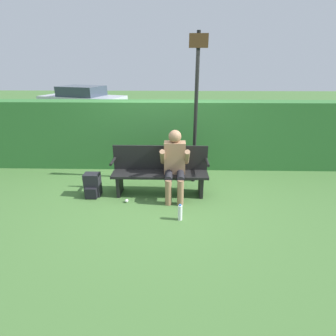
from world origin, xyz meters
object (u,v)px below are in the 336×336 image
Objects in this scene: park_bench at (160,170)px; parked_car at (83,99)px; water_bottle at (180,212)px; signpost at (196,106)px; backpack at (92,185)px; person_seated at (175,162)px.

parked_car reaches higher than park_bench.
water_bottle is 0.10× the size of signpost.
backpack is 1.77m from water_bottle.
signpost is 0.61× the size of parked_car.
backpack is 10.01m from parked_car.
signpost is (0.30, 1.47, 1.42)m from water_bottle.
backpack reaches higher than water_bottle.
parked_car is at bearing 120.56° from signpost.
person_seated is at bearing -120.64° from signpost.
park_bench is 1.44× the size of person_seated.
parked_car is (-4.51, 9.29, 0.13)m from park_bench.
signpost is 10.21m from parked_car.
water_bottle is at bearing -47.13° from parked_car.
backpack is (-1.51, -0.04, -0.46)m from person_seated.
signpost is (0.39, 0.66, 0.88)m from person_seated.
backpack is (-1.24, -0.16, -0.25)m from park_bench.
water_bottle is at bearing -101.52° from signpost.
park_bench is 0.62× the size of signpost.
backpack is at bearing -178.44° from person_seated.
parked_car reaches higher than water_bottle.
person_seated is (0.27, -0.12, 0.21)m from park_bench.
person_seated is at bearing -24.65° from park_bench.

